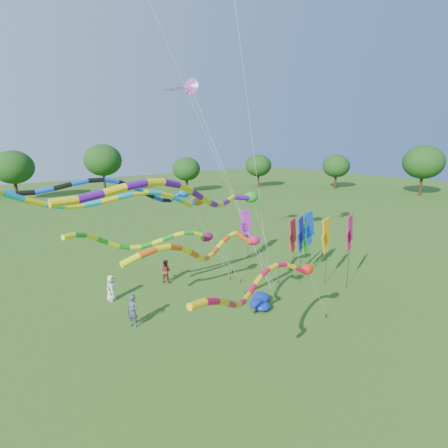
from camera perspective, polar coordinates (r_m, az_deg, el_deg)
ground at (r=20.97m, az=10.33°, el=-15.39°), size 160.00×160.00×0.00m
tree_ring at (r=25.41m, az=0.57°, el=2.80°), size 122.40×115.39×9.69m
tube_kite_red at (r=15.18m, az=7.44°, el=-8.47°), size 11.48×3.93×6.22m
tube_kite_orange at (r=16.64m, az=-0.67°, el=-3.35°), size 11.57×4.09×6.88m
tube_kite_purple at (r=17.39m, az=-2.49°, el=4.24°), size 15.14×4.90×9.06m
tube_kite_blue at (r=19.87m, az=-14.49°, el=4.82°), size 14.36×2.03×8.67m
tube_kite_cyan at (r=20.46m, az=-12.30°, el=3.62°), size 15.39×3.78×8.75m
tube_kite_green at (r=20.99m, az=-8.82°, el=-2.20°), size 11.70×1.64×6.26m
delta_kite_high_c at (r=27.74m, az=-5.14°, el=20.13°), size 3.55×7.76×14.88m
banner_pole_red at (r=26.46m, az=10.41°, el=-1.72°), size 1.14×0.40×4.52m
banner_pole_magenta_b at (r=25.52m, az=18.57°, el=-1.35°), size 1.15×0.36×5.13m
banner_pole_blue_b at (r=26.79m, az=12.81°, el=-0.68°), size 1.16×0.11×4.97m
banner_pole_green at (r=27.88m, az=12.30°, el=-2.10°), size 1.16×0.26×4.03m
banner_pole_blue_a at (r=25.78m, az=11.63°, el=-1.50°), size 1.11×0.49×4.82m
banner_pole_orange at (r=25.83m, az=15.29°, el=-1.74°), size 1.16×0.25×4.78m
banner_pole_violet at (r=30.57m, az=3.30°, el=-0.04°), size 1.13×0.45×4.25m
blue_nylon_heap at (r=22.99m, az=6.52°, el=-11.96°), size 1.87×1.04×0.50m
person_a at (r=24.52m, az=-16.81°, el=-9.30°), size 0.95×0.81×1.64m
person_b at (r=21.01m, az=-13.76°, el=-12.74°), size 0.68×0.78×1.81m
person_c at (r=26.60m, az=-8.93°, el=-7.07°), size 0.99×1.02×1.66m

